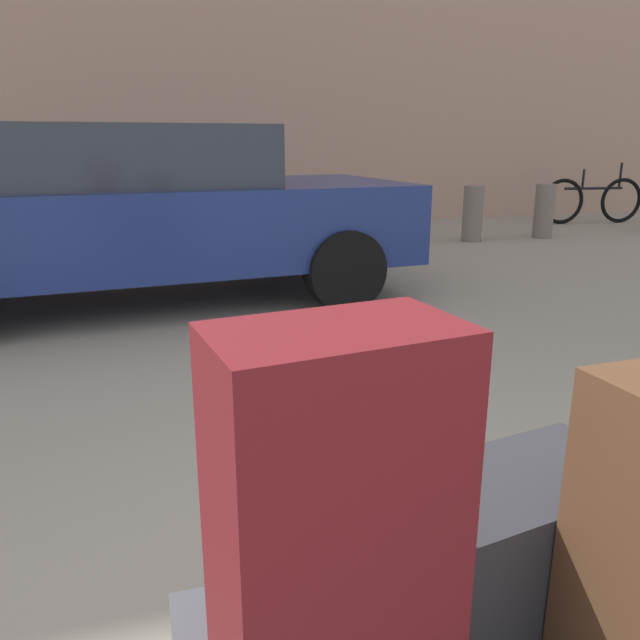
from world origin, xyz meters
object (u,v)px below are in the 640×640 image
(bicycle_leaning, at_px, (592,200))
(parked_car, at_px, (136,210))
(duffel_bag_charcoal_stacked_top, at_px, (505,536))
(suitcase_maroon_front_right, at_px, (335,546))
(bollard_kerb_near, at_px, (361,218))
(bollard_kerb_far, at_px, (544,211))
(bollard_kerb_mid, at_px, (473,214))

(bicycle_leaning, bearing_deg, parked_car, -155.31)
(duffel_bag_charcoal_stacked_top, relative_size, parked_car, 0.14)
(duffel_bag_charcoal_stacked_top, height_order, bicycle_leaning, bicycle_leaning)
(suitcase_maroon_front_right, bearing_deg, parked_car, 85.33)
(bollard_kerb_near, xyz_separation_m, bollard_kerb_far, (2.68, 0.00, 0.00))
(duffel_bag_charcoal_stacked_top, distance_m, bollard_kerb_near, 6.73)
(bollard_kerb_near, xyz_separation_m, bollard_kerb_mid, (1.58, 0.00, 0.00))
(bicycle_leaning, distance_m, bollard_kerb_mid, 3.03)
(duffel_bag_charcoal_stacked_top, bearing_deg, bollard_kerb_near, 62.77)
(bollard_kerb_far, bearing_deg, suitcase_maroon_front_right, -127.64)
(parked_car, bearing_deg, bollard_kerb_mid, 26.39)
(duffel_bag_charcoal_stacked_top, height_order, bollard_kerb_near, bollard_kerb_near)
(duffel_bag_charcoal_stacked_top, relative_size, suitcase_maroon_front_right, 0.86)
(parked_car, xyz_separation_m, bollard_kerb_near, (2.71, 2.13, -0.39))
(bollard_kerb_near, height_order, bollard_kerb_far, same)
(suitcase_maroon_front_right, relative_size, bicycle_leaning, 0.41)
(parked_car, relative_size, bicycle_leaning, 2.53)
(suitcase_maroon_front_right, height_order, bollard_kerb_near, suitcase_maroon_front_right)
(suitcase_maroon_front_right, relative_size, parked_car, 0.16)
(parked_car, relative_size, bollard_kerb_near, 6.04)
(bicycle_leaning, relative_size, bollard_kerb_mid, 2.39)
(duffel_bag_charcoal_stacked_top, distance_m, suitcase_maroon_front_right, 0.55)
(parked_car, height_order, bicycle_leaning, parked_car)
(bicycle_leaning, relative_size, bollard_kerb_far, 2.39)
(suitcase_maroon_front_right, bearing_deg, duffel_bag_charcoal_stacked_top, 17.08)
(duffel_bag_charcoal_stacked_top, distance_m, bicycle_leaning, 9.89)
(duffel_bag_charcoal_stacked_top, distance_m, parked_car, 4.37)
(bollard_kerb_mid, xyz_separation_m, bollard_kerb_far, (1.10, 0.00, 0.00))
(parked_car, distance_m, bicycle_leaning, 7.82)
(suitcase_maroon_front_right, relative_size, bollard_kerb_mid, 0.97)
(suitcase_maroon_front_right, bearing_deg, bollard_kerb_far, 44.33)
(parked_car, xyz_separation_m, bicycle_leaning, (7.10, 3.26, -0.39))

